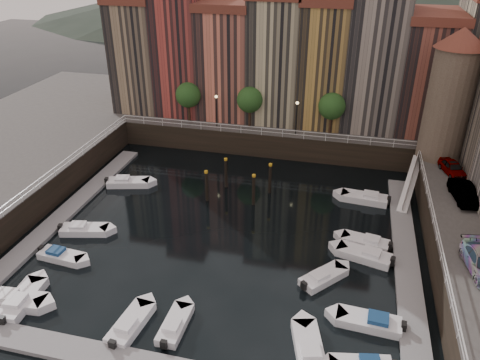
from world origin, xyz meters
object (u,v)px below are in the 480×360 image
(gangway, at_px, (411,181))
(boat_left_2, at_px, (84,230))
(car_a, at_px, (452,168))
(car_b, at_px, (463,194))
(corner_tower, at_px, (451,93))
(boat_left_1, at_px, (61,256))
(mooring_pilings, at_px, (239,182))
(boat_left_0, at_px, (14,300))

(gangway, height_order, boat_left_2, gangway)
(gangway, distance_m, car_a, 4.19)
(gangway, relative_size, car_b, 1.80)
(corner_tower, bearing_deg, boat_left_1, -145.06)
(corner_tower, relative_size, car_b, 2.99)
(mooring_pilings, distance_m, boat_left_2, 16.09)
(boat_left_0, relative_size, car_b, 1.10)
(boat_left_0, distance_m, boat_left_2, 9.82)
(boat_left_1, height_order, car_a, car_a)
(mooring_pilings, xyz_separation_m, boat_left_2, (-12.40, -10.17, -1.29))
(corner_tower, distance_m, car_a, 7.77)
(gangway, height_order, boat_left_0, gangway)
(boat_left_1, relative_size, boat_left_2, 0.93)
(mooring_pilings, xyz_separation_m, boat_left_0, (-12.48, -19.99, -1.26))
(boat_left_1, xyz_separation_m, car_b, (33.57, 13.17, 3.43))
(car_b, bearing_deg, gangway, 119.38)
(boat_left_1, bearing_deg, boat_left_2, 97.63)
(boat_left_1, bearing_deg, car_a, 33.95)
(boat_left_1, distance_m, car_a, 38.37)
(corner_tower, height_order, car_a, corner_tower)
(gangway, xyz_separation_m, boat_left_1, (-29.63, -18.22, -1.58))
(corner_tower, xyz_separation_m, mooring_pilings, (-20.32, -8.52, -8.54))
(gangway, relative_size, boat_left_1, 1.91)
(boat_left_0, xyz_separation_m, car_a, (33.68, 24.36, 3.29))
(mooring_pilings, relative_size, boat_left_0, 1.26)
(gangway, xyz_separation_m, car_a, (3.78, 0.35, 1.76))
(boat_left_0, bearing_deg, corner_tower, 35.44)
(car_a, bearing_deg, corner_tower, 85.12)
(car_a, xyz_separation_m, car_b, (0.17, -5.40, 0.08))
(boat_left_0, bearing_deg, gangway, 33.21)
(corner_tower, relative_size, car_a, 3.46)
(corner_tower, height_order, mooring_pilings, corner_tower)
(boat_left_0, height_order, car_b, car_b)
(boat_left_0, height_order, car_a, car_a)
(corner_tower, height_order, boat_left_1, corner_tower)
(boat_left_1, height_order, car_b, car_b)
(boat_left_1, bearing_deg, gangway, 36.48)
(corner_tower, relative_size, boat_left_0, 2.72)
(mooring_pilings, height_order, boat_left_0, mooring_pilings)
(corner_tower, bearing_deg, car_a, -78.02)
(car_b, bearing_deg, car_a, 83.13)
(gangway, bearing_deg, boat_left_0, -141.23)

